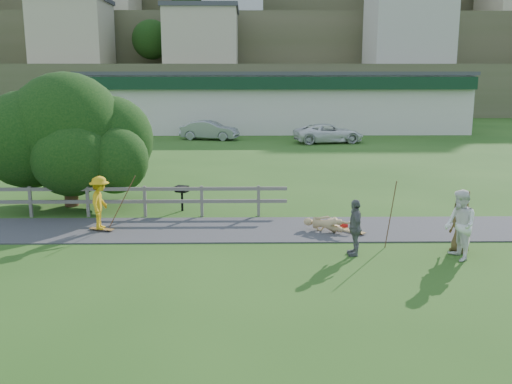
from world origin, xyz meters
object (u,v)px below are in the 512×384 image
at_px(tree, 69,156).
at_px(bbq, 182,198).
at_px(spectator_a, 460,225).
at_px(car_silver, 209,130).
at_px(car_white, 329,133).
at_px(spectator_b, 355,227).
at_px(spectator_c, 460,226).
at_px(skater_fallen, 327,224).
at_px(skater_rider, 100,206).

xyz_separation_m(tree, bbq, (4.33, -0.91, -1.43)).
height_order(spectator_a, car_silver, spectator_a).
xyz_separation_m(car_silver, car_white, (8.78, -2.16, -0.03)).
relative_size(spectator_b, spectator_c, 1.04).
bearing_deg(spectator_c, bbq, -131.33).
bearing_deg(skater_fallen, tree, 96.65).
bearing_deg(skater_rider, car_white, -24.66).
xyz_separation_m(spectator_a, tree, (-12.44, 6.62, 0.94)).
height_order(car_silver, car_white, car_silver).
height_order(spectator_c, tree, tree).
bearing_deg(bbq, car_silver, 112.04).
relative_size(skater_fallen, bbq, 1.65).
bearing_deg(spectator_b, skater_rider, -107.48).
distance_m(car_white, bbq, 22.42).
distance_m(spectator_a, spectator_b, 2.79).
xyz_separation_m(skater_rider, spectator_a, (10.39, -2.92, 0.11)).
bearing_deg(skater_rider, spectator_c, -102.48).
bearing_deg(car_silver, tree, -176.91).
height_order(spectator_a, spectator_c, spectator_a).
distance_m(skater_rider, bbq, 3.62).
height_order(spectator_b, bbq, spectator_b).
height_order(skater_fallen, tree, tree).
relative_size(skater_rider, spectator_b, 1.07).
height_order(spectator_b, spectator_c, spectator_b).
relative_size(car_silver, car_white, 0.87).
bearing_deg(car_white, spectator_a, 170.00).
bearing_deg(spectator_b, spectator_c, 94.70).
distance_m(spectator_b, spectator_c, 3.03).
height_order(car_silver, tree, tree).
distance_m(tree, bbq, 4.65).
bearing_deg(spectator_b, skater_fallen, -168.18).
relative_size(car_silver, tree, 0.64).
relative_size(car_silver, bbq, 4.68).
bearing_deg(spectator_b, spectator_a, 81.52).
relative_size(spectator_c, bbq, 1.63).
bearing_deg(car_silver, bbq, -165.82).
xyz_separation_m(car_silver, bbq, (0.46, -22.97, -0.25)).
bearing_deg(bbq, spectator_c, -10.19).
relative_size(skater_rider, spectator_c, 1.11).
height_order(skater_fallen, spectator_b, spectator_b).
height_order(spectator_a, car_white, spectator_a).
distance_m(skater_rider, car_white, 25.87).
bearing_deg(car_white, skater_fallen, 162.32).
distance_m(spectator_b, car_silver, 28.84).
bearing_deg(car_white, spectator_c, 170.58).
relative_size(skater_rider, skater_fallen, 1.10).
relative_size(spectator_a, car_silver, 0.44).
bearing_deg(tree, spectator_b, -32.55).
bearing_deg(spectator_a, bbq, -129.59).
bearing_deg(car_silver, spectator_c, -149.45).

